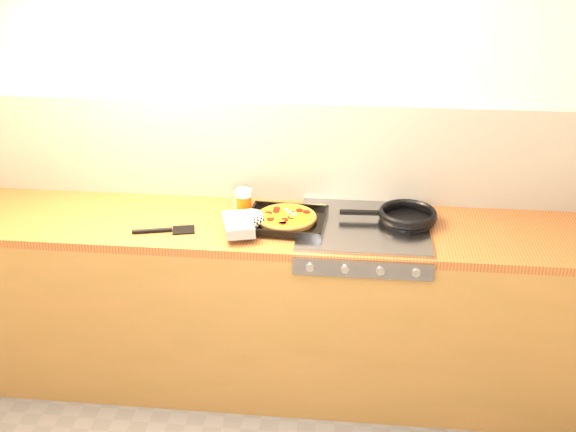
# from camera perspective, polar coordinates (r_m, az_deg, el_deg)

# --- Properties ---
(room_shell) EXTENTS (3.20, 3.20, 3.20)m
(room_shell) POSITION_cam_1_polar(r_m,az_deg,el_deg) (3.34, -1.17, 5.42)
(room_shell) COLOR white
(room_shell) RESTS_ON ground
(counter_run) EXTENTS (3.20, 0.62, 0.90)m
(counter_run) POSITION_cam_1_polar(r_m,az_deg,el_deg) (3.39, -1.66, -7.47)
(counter_run) COLOR olive
(counter_run) RESTS_ON ground
(stovetop) EXTENTS (0.60, 0.56, 0.02)m
(stovetop) POSITION_cam_1_polar(r_m,az_deg,el_deg) (3.14, 6.40, -0.87)
(stovetop) COLOR gray
(stovetop) RESTS_ON counter_run
(pizza_on_tray) EXTENTS (0.49, 0.41, 0.06)m
(pizza_on_tray) POSITION_cam_1_polar(r_m,az_deg,el_deg) (3.11, -1.25, -0.29)
(pizza_on_tray) COLOR black
(pizza_on_tray) RESTS_ON stovetop
(frying_pan) EXTENTS (0.46, 0.29, 0.04)m
(frying_pan) POSITION_cam_1_polar(r_m,az_deg,el_deg) (3.20, 9.98, 0.03)
(frying_pan) COLOR black
(frying_pan) RESTS_ON stovetop
(tomato_can) EXTENTS (0.09, 0.09, 0.11)m
(tomato_can) POSITION_cam_1_polar(r_m,az_deg,el_deg) (3.33, -4.04, 1.64)
(tomato_can) COLOR #A50D19
(tomato_can) RESTS_ON counter_run
(juice_glass) EXTENTS (0.08, 0.08, 0.13)m
(juice_glass) POSITION_cam_1_polar(r_m,az_deg,el_deg) (3.24, -3.75, 1.21)
(juice_glass) COLOR #E0570D
(juice_glass) RESTS_ON counter_run
(wooden_spoon) EXTENTS (0.30, 0.04, 0.02)m
(wooden_spoon) POSITION_cam_1_polar(r_m,az_deg,el_deg) (3.33, 1.27, 0.90)
(wooden_spoon) COLOR #A38545
(wooden_spoon) RESTS_ON counter_run
(black_spatula) EXTENTS (0.29, 0.12, 0.02)m
(black_spatula) POSITION_cam_1_polar(r_m,az_deg,el_deg) (3.13, -10.35, -1.20)
(black_spatula) COLOR black
(black_spatula) RESTS_ON counter_run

